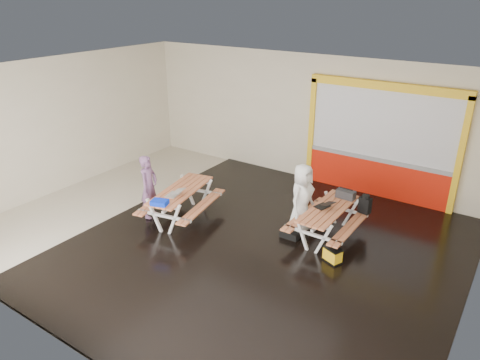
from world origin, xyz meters
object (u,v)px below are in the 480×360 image
Objects in this scene: person_right at (302,198)px; toolbox at (346,194)px; dark_case at (291,234)px; picnic_table_left at (181,197)px; laptop_right at (324,205)px; fluke_bag at (332,255)px; picnic_table_right at (328,215)px; laptop_left at (175,193)px; blue_pouch at (160,202)px; person_left at (149,187)px; backpack at (365,204)px.

person_right reaches higher than toolbox.
toolbox is 1.51m from dark_case.
person_right is 3.76× the size of toolbox.
laptop_right reaches higher than picnic_table_left.
picnic_table_left is 5.15× the size of fluke_bag.
toolbox is at bearing 80.32° from picnic_table_right.
laptop_right is at bearing 35.71° from dark_case.
laptop_right is at bearing 18.93° from picnic_table_left.
picnic_table_left is 2.67m from dark_case.
laptop_right is (2.98, 1.38, -0.04)m from laptop_left.
picnic_table_left is 1.15× the size of picnic_table_right.
fluke_bag is at bearing 17.44° from blue_pouch.
person_right is 2.82m from laptop_left.
laptop_left is 1.26× the size of blue_pouch.
dark_case is (2.39, 1.51, -0.71)m from blue_pouch.
person_right is at bearing 39.83° from blue_pouch.
picnic_table_right is at bearing -84.02° from person_left.
laptop_right is 1.03× the size of fluke_bag.
fluke_bag is (3.56, 0.58, -0.64)m from laptop_left.
laptop_right reaches higher than dark_case.
laptop_right is at bearing -84.04° from person_left.
laptop_left is 2.71m from dark_case.
laptop_left is 3.28m from laptop_right.
person_left is at bearing 117.47° from person_right.
picnic_table_left is 1.45× the size of person_left.
laptop_right is (0.57, -0.08, 0.01)m from person_right.
blue_pouch is at bearing -162.56° from fluke_bag.
person_left is at bearing -152.29° from picnic_table_left.
fluke_bag is at bearing 9.30° from laptop_left.
picnic_table_right is 5.44× the size of blue_pouch.
toolbox reaches higher than laptop_left.
laptop_left reaches higher than fluke_bag.
fluke_bag reaches higher than dark_case.
picnic_table_left is 1.38× the size of person_right.
person_left is 4.90m from backpack.
blue_pouch is 0.86× the size of dark_case.
backpack reaches higher than laptop_right.
laptop_right is (-0.08, -0.03, 0.23)m from picnic_table_right.
picnic_table_left is at bearing -160.99° from picnic_table_right.
laptop_right reaches higher than picnic_table_right.
backpack is at bearing -57.52° from person_right.
blue_pouch reaches higher than picnic_table_right.
person_right is at bearing 91.77° from dark_case.
blue_pouch is at bearing -80.23° from picnic_table_left.
person_right is 0.57m from laptop_right.
laptop_left is at bearing -102.60° from person_left.
picnic_table_right is 4.43× the size of backpack.
picnic_table_left is at bearing -76.89° from person_left.
dark_case is (-1.18, -1.17, -0.56)m from backpack.
person_right is 0.82m from dark_case.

